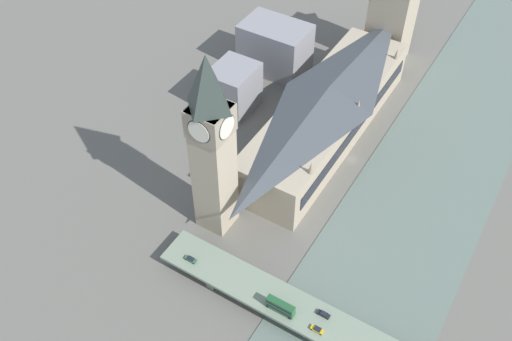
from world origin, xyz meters
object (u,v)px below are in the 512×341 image
Objects in this scene: road_bridge at (343,335)px; double_decker_bus_mid at (280,306)px; car_southbound_tail at (317,329)px; victoria_tower at (393,12)px; clock_tower at (212,144)px; car_northbound_tail at (191,259)px; car_northbound_mid at (324,314)px; parliament_hall at (327,111)px.

road_bridge is 13.49× the size of double_decker_bus_mid.
road_bridge is 31.55× the size of car_southbound_tail.
victoria_tower reaches higher than double_decker_bus_mid.
clock_tower is 7.54× the size of double_decker_bus_mid.
victoria_tower is 157.34m from car_northbound_tail.
car_southbound_tail is (-0.73, 5.90, 0.05)m from car_northbound_mid.
parliament_hall is 24.97× the size of car_northbound_mid.
parliament_hall is 25.43× the size of car_southbound_tail.
road_bridge is (-62.23, 20.85, -35.65)m from clock_tower.
clock_tower is 68.60m from car_southbound_tail.
parliament_hall reaches higher than car_northbound_tail.
victoria_tower is 163.35m from car_southbound_tail.
car_northbound_tail is at bearing 5.80° from car_northbound_mid.
parliament_hall is 98.88m from road_bridge.
victoria_tower is 162.49m from road_bridge.
parliament_hall is 0.81× the size of road_bridge.
victoria_tower reaches higher than car_northbound_tail.
double_decker_bus_mid is at bearing 24.43° from car_northbound_mid.
car_northbound_mid is at bearing 116.11° from parliament_hall.
double_decker_bus_mid is (21.25, 3.30, 3.67)m from road_bridge.
car_northbound_tail is (49.05, 4.98, 0.04)m from car_northbound_mid.
car_northbound_mid is 0.99× the size of car_northbound_tail.
road_bridge is at bearing 107.77° from victoria_tower.
parliament_hall is at bearing -63.89° from car_northbound_mid.
clock_tower reaches higher than victoria_tower.
car_northbound_tail is at bearing 2.47° from road_bridge.
road_bridge is 8.63m from car_southbound_tail.
double_decker_bus_mid is at bearing -0.39° from car_southbound_tail.
car_northbound_mid is at bearing 161.16° from clock_tower.
clock_tower reaches higher than parliament_hall.
victoria_tower is at bearing -89.95° from parliament_hall.
double_decker_bus_mid reaches higher than car_southbound_tail.
road_bridge is 8.99m from car_northbound_mid.
clock_tower is (13.15, 64.52, 26.74)m from parliament_hall.
car_northbound_mid is at bearing 105.09° from victoria_tower.
clock_tower is at bearing 84.36° from victoria_tower.
car_northbound_tail is 49.79m from car_southbound_tail.
car_southbound_tail is at bearing 178.95° from car_northbound_tail.
clock_tower reaches higher than car_northbound_mid.
clock_tower reaches higher than car_northbound_tail.
parliament_hall is 88.55m from car_northbound_tail.
clock_tower reaches higher than double_decker_bus_mid.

